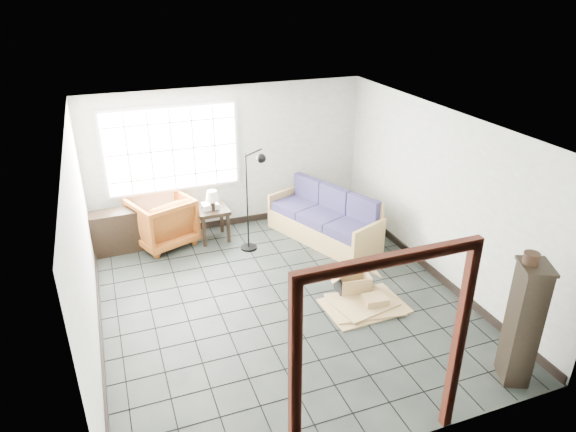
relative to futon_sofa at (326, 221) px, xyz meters
name	(u,v)px	position (x,y,z in m)	size (l,w,h in m)	color
ground	(282,301)	(-1.42, -1.60, -0.34)	(5.50, 5.50, 0.00)	black
room_shell	(280,193)	(-1.42, -1.57, 1.34)	(5.02, 5.52, 2.61)	#A3A6A0
window_panel	(172,149)	(-2.42, 1.10, 1.26)	(2.32, 0.08, 1.52)	silver
doorway_trim	(384,335)	(-1.42, -4.30, 1.04)	(1.80, 0.08, 2.20)	#3E160E
futon_sofa	(326,221)	(0.00, 0.00, 0.00)	(1.53, 2.25, 0.93)	#A5794A
armchair	(162,219)	(-2.75, 0.80, 0.14)	(0.94, 0.88, 0.96)	maroon
side_table	(212,214)	(-1.89, 0.67, 0.15)	(0.56, 0.56, 0.60)	black
table_lamp	(212,197)	(-1.89, 0.60, 0.51)	(0.24, 0.24, 0.36)	black
projector	(210,206)	(-1.92, 0.67, 0.31)	(0.29, 0.22, 0.10)	silver
floor_lamp	(254,198)	(-1.31, 0.01, 0.64)	(0.48, 0.48, 1.82)	black
console_shelf	(113,232)	(-3.57, 0.80, 0.03)	(0.95, 0.41, 0.73)	black
tall_shelf	(523,323)	(0.58, -4.00, 0.44)	(0.46, 0.51, 1.52)	black
pot	(531,258)	(0.53, -3.95, 1.25)	(0.18, 0.18, 0.13)	black
open_box	(353,283)	(-0.35, -1.74, -0.18)	(0.79, 0.47, 0.42)	#A97F51
cardboard_pile	(366,304)	(-0.34, -2.14, -0.29)	(1.17, 0.87, 0.16)	#A97F51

